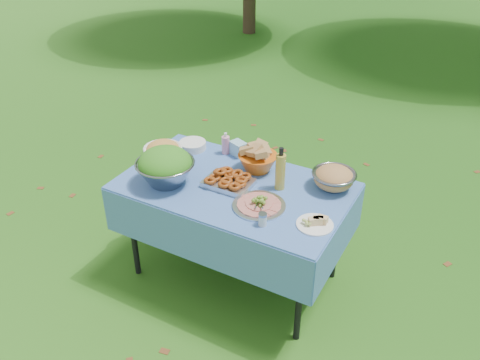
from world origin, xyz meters
name	(u,v)px	position (x,y,z in m)	size (l,w,h in m)	color
ground	(235,274)	(0.00, 0.00, 0.00)	(80.00, 80.00, 0.00)	#093609
picnic_table	(234,232)	(0.00, 0.00, 0.38)	(1.46, 0.86, 0.76)	#84B3FF
salad_bowl	(165,166)	(-0.40, -0.19, 0.88)	(0.38, 0.38, 0.25)	gray
pasta_bowl_white	(163,151)	(-0.59, 0.05, 0.83)	(0.26, 0.26, 0.15)	white
plate_stack	(193,145)	(-0.50, 0.29, 0.79)	(0.19, 0.19, 0.06)	white
wipes_box	(238,149)	(-0.17, 0.37, 0.81)	(0.11, 0.08, 0.10)	#95CDE4
sanitizer_bottle	(226,143)	(-0.26, 0.34, 0.84)	(0.06, 0.06, 0.16)	pink
bread_bowl	(258,158)	(0.04, 0.25, 0.85)	(0.27, 0.27, 0.18)	#D45E14
pasta_bowl_steel	(334,178)	(0.56, 0.28, 0.83)	(0.28, 0.28, 0.15)	gray
fried_tray	(228,181)	(-0.03, -0.02, 0.80)	(0.30, 0.21, 0.07)	#BDBCC1
charcuterie_platter	(259,201)	(0.25, -0.13, 0.80)	(0.32, 0.32, 0.07)	silver
oil_bottle	(280,169)	(0.27, 0.11, 0.91)	(0.06, 0.06, 0.29)	gold
cheese_plate	(315,221)	(0.61, -0.15, 0.79)	(0.21, 0.21, 0.06)	white
shaker	(263,219)	(0.35, -0.29, 0.80)	(0.05, 0.05, 0.08)	silver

